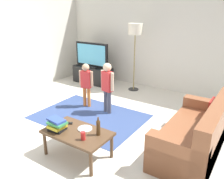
% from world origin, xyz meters
% --- Properties ---
extents(ground, '(7.80, 7.80, 0.00)m').
position_xyz_m(ground, '(0.00, 0.00, 0.00)').
color(ground, beige).
extents(wall_back, '(6.00, 0.12, 2.70)m').
position_xyz_m(wall_back, '(0.00, 3.00, 1.35)').
color(wall_back, silver).
rests_on(wall_back, ground).
extents(area_rug, '(2.20, 1.60, 0.01)m').
position_xyz_m(area_rug, '(-0.46, 0.44, 0.00)').
color(area_rug, '#33477A').
rests_on(area_rug, ground).
extents(tv_stand, '(1.20, 0.44, 0.50)m').
position_xyz_m(tv_stand, '(-1.82, 2.30, 0.24)').
color(tv_stand, black).
rests_on(tv_stand, ground).
extents(tv, '(1.10, 0.28, 0.71)m').
position_xyz_m(tv, '(-1.82, 2.28, 0.85)').
color(tv, black).
rests_on(tv, tv_stand).
extents(couch, '(0.80, 1.80, 0.86)m').
position_xyz_m(couch, '(1.74, 0.40, 0.29)').
color(couch, brown).
rests_on(couch, ground).
extents(floor_lamp, '(0.36, 0.36, 1.78)m').
position_xyz_m(floor_lamp, '(-0.52, 2.45, 1.54)').
color(floor_lamp, '#262626').
rests_on(floor_lamp, ground).
extents(child_near_tv, '(0.33, 0.16, 1.00)m').
position_xyz_m(child_near_tv, '(-0.86, 0.85, 0.60)').
color(child_near_tv, orange).
rests_on(child_near_tv, ground).
extents(child_center, '(0.36, 0.18, 1.10)m').
position_xyz_m(child_center, '(-0.27, 0.83, 0.66)').
color(child_center, '#4C4C59').
rests_on(child_center, ground).
extents(coffee_table, '(1.00, 0.60, 0.42)m').
position_xyz_m(coffee_table, '(0.25, -0.71, 0.37)').
color(coffee_table, '#513823').
rests_on(coffee_table, ground).
extents(book_stack, '(0.31, 0.23, 0.18)m').
position_xyz_m(book_stack, '(-0.03, -0.83, 0.51)').
color(book_stack, black).
rests_on(book_stack, coffee_table).
extents(bottle, '(0.06, 0.06, 0.28)m').
position_xyz_m(bottle, '(0.57, -0.61, 0.54)').
color(bottle, '#4C3319').
rests_on(bottle, coffee_table).
extents(tv_remote, '(0.17, 0.12, 0.02)m').
position_xyz_m(tv_remote, '(-0.05, -0.61, 0.43)').
color(tv_remote, black).
rests_on(tv_remote, coffee_table).
extents(soda_can, '(0.07, 0.07, 0.12)m').
position_xyz_m(soda_can, '(0.47, -0.83, 0.48)').
color(soda_can, red).
rests_on(soda_can, coffee_table).
extents(plate, '(0.22, 0.22, 0.02)m').
position_xyz_m(plate, '(0.30, -0.59, 0.43)').
color(plate, white).
rests_on(plate, coffee_table).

